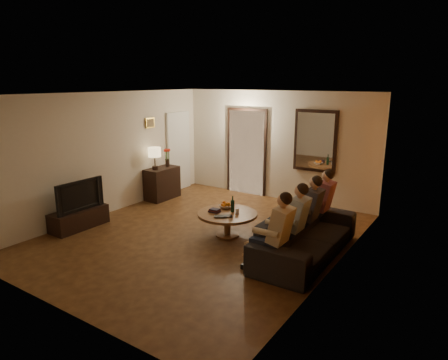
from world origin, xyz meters
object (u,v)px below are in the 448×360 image
Objects in this scene: person_b at (294,225)px; dog at (259,247)px; wine_bottle at (233,204)px; laptop at (223,217)px; bowl at (226,206)px; dresser at (162,183)px; table_lamp at (155,158)px; sofa at (306,235)px; tv_stand at (79,219)px; person_a at (277,237)px; tv at (77,195)px; person_d at (321,206)px; coffee_table at (227,224)px; person_c at (308,215)px.

person_b reaches higher than dog.
laptop is (0.05, -0.38, -0.14)m from wine_bottle.
dog is 2.16× the size of bowl.
wine_bottle is 0.94× the size of laptop.
dog is 1.81× the size of wine_bottle.
person_b is 0.64m from dog.
wine_bottle is (2.71, -1.04, 0.22)m from dresser.
sofa is (4.20, -0.92, -0.68)m from table_lamp.
dresser is 3.10m from laptop.
tv_stand is 0.94× the size of person_b.
person_b is 3.65× the size of laptop.
tv_stand is 0.46× the size of sofa.
tv_stand is 0.94× the size of person_a.
tv_stand is at bearing 0.00° from tv.
dog is (3.71, 0.58, 0.09)m from tv_stand.
tv_stand is 2.94m from laptop.
bowl is at bearing 145.55° from person_a.
person_a is at bearing -90.00° from person_d.
dog is at bearing -103.81° from person_d.
person_d is 3.87× the size of wine_bottle.
table_lamp is 2.22m from tv.
sofa is 0.40m from person_b.
person_d is 1.77m from bowl.
tv_stand is 4.35× the size of bowl.
coffee_table is 3.58× the size of wine_bottle.
tv is 4.40m from sofa.
table_lamp reaches higher than tv.
person_a is 0.60m from person_b.
bowl is at bearing 31.08° from tv_stand.
coffee_table is (-1.55, -0.00, -0.13)m from sofa.
tv_stand is at bearing 158.94° from laptop.
person_d is (4.10, -0.02, -0.44)m from table_lamp.
laptop is (-1.35, -0.58, -0.14)m from person_c.
sofa is 2.05× the size of person_c.
person_c is 1.48m from laptop.
tv_stand is 3.76m from dog.
laptop is at bearing -27.31° from dresser.
person_b is at bearing -17.63° from bowl.
person_b is 1.71m from bowl.
sofa is 7.47× the size of laptop.
laptop is at bearing -82.50° from wine_bottle.
dog is 1.32m from wine_bottle.
person_b reaches higher than sofa.
person_b reaches higher than tv_stand.
dresser is 4.14m from dog.
bowl is (2.48, -0.70, -0.56)m from table_lamp.
bowl reaches higher than laptop.
person_b is at bearing -90.00° from person_d.
person_c is at bearing 90.00° from person_b.
laptop is (-1.35, 0.02, -0.14)m from person_b.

